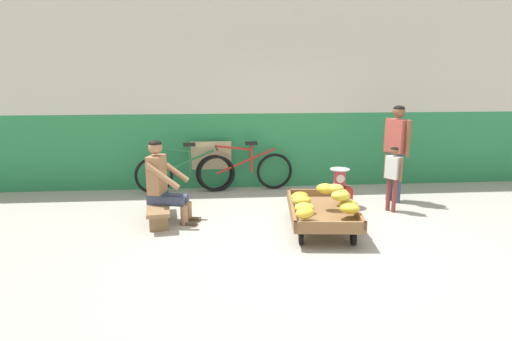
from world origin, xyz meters
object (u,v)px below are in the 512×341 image
Objects in this scene: weighing_scale at (340,178)px; customer_child at (393,172)px; banana_cart at (322,212)px; bicycle_far_left at (246,171)px; plastic_crate at (339,197)px; sign_board at (212,165)px; bicycle_near_left at (184,172)px; low_bench at (158,207)px; vendor_seated at (163,182)px; customer_adult at (397,143)px.

customer_child is at bearing -24.04° from weighing_scale.
bicycle_far_left is (-0.88, 2.04, 0.11)m from banana_cart.
plastic_crate is at bearing 63.42° from banana_cart.
bicycle_far_left is 1.91× the size of sign_board.
bicycle_far_left is (1.06, 0.05, 0.00)m from bicycle_near_left.
plastic_crate is at bearing 9.86° from low_bench.
plastic_crate is 0.90m from customer_child.
vendor_seated is at bearing -177.03° from customer_child.
customer_adult is at bearing 39.29° from banana_cart.
bicycle_near_left is at bearing 134.22° from banana_cart.
bicycle_near_left is 1.91× the size of sign_board.
low_bench is 3.76× the size of weighing_scale.
customer_child is (3.39, 0.15, 0.40)m from low_bench.
bicycle_far_left is at bearing 142.70° from plastic_crate.
plastic_crate is 0.37× the size of customer_child.
customer_child is (2.08, -1.36, 0.25)m from bicycle_far_left.
vendor_seated is 1.98m from bicycle_far_left.
vendor_seated is 0.75× the size of customer_adult.
weighing_scale is at bearing -37.32° from bicycle_far_left.
weighing_scale is at bearing 9.84° from low_bench.
sign_board is at bearing 147.66° from plastic_crate.
banana_cart is 0.92× the size of bicycle_near_left.
weighing_scale is 0.18× the size of bicycle_near_left.
bicycle_far_left is (-1.38, 1.05, 0.20)m from plastic_crate.
sign_board is (0.63, 1.73, -0.14)m from vendor_seated.
bicycle_far_left is at bearing 2.89° from bicycle_near_left.
weighing_scale is (0.50, 0.99, 0.21)m from banana_cart.
low_bench is 1.16× the size of customer_child.
customer_adult is (3.37, -0.81, 0.60)m from bicycle_near_left.
bicycle_far_left reaches higher than plastic_crate.
customer_adult is at bearing 10.13° from low_bench.
customer_adult is (2.32, -0.87, 0.60)m from bicycle_far_left.
low_bench is 0.38m from vendor_seated.
banana_cart is 1.99m from customer_adult.
customer_child is (0.71, -0.31, 0.15)m from weighing_scale.
sign_board is at bearing 28.22° from bicycle_near_left.
weighing_scale is 1.73m from bicycle_far_left.
sign_board is at bearing 149.71° from customer_child.
banana_cart is at bearing -66.74° from bicycle_far_left.
weighing_scale is at bearing -169.04° from customer_adult.
vendor_seated is 3.17× the size of plastic_crate.
low_bench is at bearing -169.87° from customer_adult.
plastic_crate is at bearing 90.00° from weighing_scale.
low_bench is 0.68× the size of bicycle_near_left.
customer_child is (0.71, -0.32, 0.45)m from plastic_crate.
sign_board is at bearing 67.25° from low_bench.
sign_board is (-0.59, 0.20, 0.08)m from bicycle_far_left.
weighing_scale is 0.18× the size of bicycle_far_left.
banana_cart is 1.56× the size of customer_child.
weighing_scale is 0.35× the size of sign_board.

